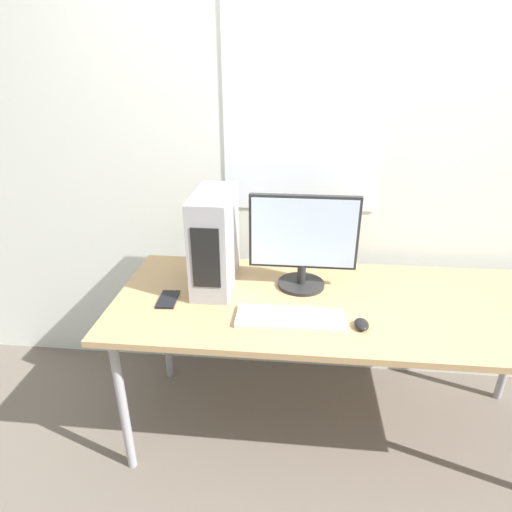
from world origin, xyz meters
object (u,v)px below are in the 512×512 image
Objects in this scene: pc_tower at (215,240)px; cell_phone at (168,299)px; keyboard at (290,318)px; mouse at (362,324)px; monitor_main at (303,240)px.

pc_tower is 0.33m from cell_phone.
pc_tower reaches higher than cell_phone.
keyboard is 0.28m from mouse.
keyboard is at bearing -98.18° from monitor_main.
cell_phone is at bearing 171.21° from mouse.
keyboard is 5.18× the size of mouse.
keyboard is 2.89× the size of cell_phone.
mouse reaches higher than cell_phone.
keyboard is at bearing -38.37° from pc_tower.
pc_tower is at bearing 40.22° from cell_phone.
monitor_main is at bearing 14.98° from cell_phone.
mouse is (0.28, -0.02, 0.00)m from keyboard.
mouse is (0.24, -0.32, -0.22)m from monitor_main.
monitor_main is 1.11× the size of keyboard.
pc_tower is 5.24× the size of mouse.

